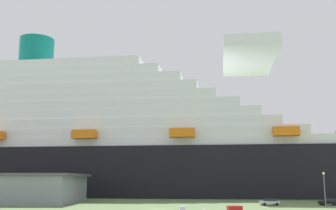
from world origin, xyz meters
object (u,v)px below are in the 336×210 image
Objects in this scene: street_lamp at (324,184)px; parked_car_black_coupe at (329,202)px; parked_car_silver_sedan at (270,202)px; cruise_ship at (92,144)px.

street_lamp is 1.68× the size of parked_car_black_coupe.
street_lamp is 10.02m from parked_car_black_coupe.
street_lamp is 13.58m from parked_car_silver_sedan.
parked_car_silver_sedan is at bearing -179.02° from parked_car_black_coupe.
cruise_ship is 30.01× the size of street_lamp.
parked_car_silver_sedan is at bearing 141.48° from street_lamp.
street_lamp reaches higher than parked_car_silver_sedan.
parked_car_silver_sedan is (52.94, -55.36, -18.17)m from cruise_ship.
cruise_ship is 50.37× the size of parked_car_black_coupe.
parked_car_black_coupe is at bearing 0.98° from parked_car_silver_sedan.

